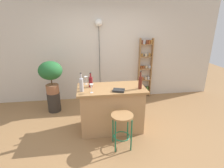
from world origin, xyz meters
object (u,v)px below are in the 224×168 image
Objects in this scene: bottle_sauce_amber at (91,82)px; bottle_wine_red at (81,84)px; wine_glass_center at (86,79)px; pendant_globe_light at (99,25)px; spice_shelf at (145,68)px; potted_plant at (51,73)px; cookbook at (119,90)px; wine_glass_left at (91,87)px; bar_stool at (122,123)px; plant_stool at (54,102)px; bottle_spirits_clear at (140,82)px.

bottle_sauce_amber is 0.27m from bottle_wine_red.
pendant_globe_light reaches higher than wine_glass_center.
spice_shelf reaches higher than bottle_wine_red.
potted_plant reaches higher than cookbook.
pendant_globe_light is at bearing 73.60° from wine_glass_center.
pendant_globe_light is at bearing 178.82° from spice_shelf.
wine_glass_left is 2.04m from pendant_globe_light.
bar_stool is at bearing -84.52° from pendant_globe_light.
bar_stool is 0.99m from bottle_wine_red.
spice_shelf is 4.84× the size of bottle_wine_red.
bar_stool is 3.83× the size of wine_glass_center.
bottle_wine_red is at bearing -136.86° from spice_shelf.
wine_glass_left is at bearing 141.45° from bar_stool.
bottle_wine_red is (-0.66, 0.48, 0.55)m from bar_stool.
bar_stool is 0.81× the size of potted_plant.
wine_glass_center is (0.81, -0.68, 0.04)m from potted_plant.
plant_stool is 1.31m from wine_glass_center.
bar_stool is at bearing -71.70° from cookbook.
bottle_spirits_clear reaches higher than bottle_sauce_amber.
pendant_globe_light reaches higher than spice_shelf.
pendant_globe_light is at bearing 26.90° from potted_plant.
potted_plant is at bearing -153.10° from pendant_globe_light.
bottle_spirits_clear is 1.09m from bottle_wine_red.
pendant_globe_light reaches higher than bottle_wine_red.
potted_plant is (-1.39, 1.53, 0.49)m from bar_stool.
wine_glass_center is at bearing 160.42° from cookbook.
pendant_globe_light is at bearing 78.81° from bottle_sauce_amber.
bottle_spirits_clear is at bearing 4.79° from wine_glass_left.
bar_stool is at bearing -38.55° from wine_glass_left.
spice_shelf is 2.53m from potted_plant.
bottle_wine_red is (0.73, -1.05, 0.79)m from plant_stool.
bottle_sauce_amber reaches higher than bar_stool.
spice_shelf reaches higher than potted_plant.
bottle_spirits_clear reaches higher than bar_stool.
spice_shelf is 2.60m from plant_stool.
bottle_wine_red is 1.98m from pendant_globe_light.
plant_stool is at bearing 149.50° from bottle_spirits_clear.
bottle_wine_red is 0.38m from wine_glass_center.
bottle_sauce_amber is 0.95m from bottle_spirits_clear.
bottle_sauce_amber is at bearing -137.83° from spice_shelf.
spice_shelf is 2.03m from cookbook.
bottle_sauce_amber is at bearing -43.13° from potted_plant.
bottle_sauce_amber is 1.73× the size of wine_glass_center.
bar_stool is 1.17m from wine_glass_center.
wine_glass_left is (0.18, -0.10, -0.01)m from bottle_wine_red.
spice_shelf is (1.07, 2.11, 0.39)m from bar_stool.
spice_shelf reaches higher than bottle_sauce_amber.
bottle_wine_red reaches higher than bottle_sauce_amber.
potted_plant reaches higher than plant_stool.
spice_shelf is 3.52× the size of plant_stool.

